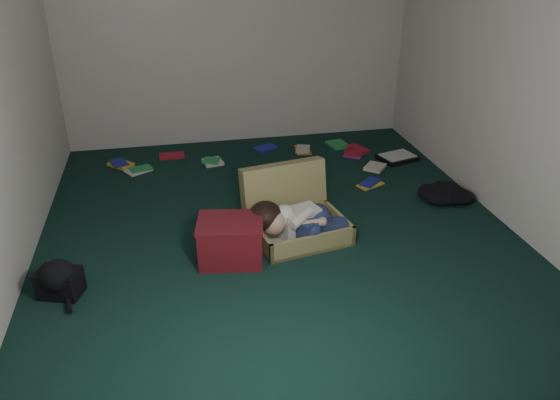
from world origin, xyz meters
name	(u,v)px	position (x,y,z in m)	size (l,w,h in m)	color
floor	(276,228)	(0.00, 0.00, 0.00)	(4.50, 4.50, 0.00)	black
wall_back	(236,31)	(0.00, 2.25, 1.30)	(4.50, 4.50, 0.00)	silver
wall_front	(386,220)	(0.00, -2.25, 1.30)	(4.50, 4.50, 0.00)	silver
wall_right	(511,68)	(2.00, 0.00, 1.30)	(4.50, 4.50, 0.00)	silver
suitcase	(293,214)	(0.13, -0.08, 0.17)	(0.88, 0.87, 0.56)	#988D53
person	(297,220)	(0.11, -0.27, 0.21)	(0.84, 0.41, 0.34)	silver
maroon_bin	(231,241)	(-0.45, -0.42, 0.17)	(0.56, 0.48, 0.35)	#5C121A
backpack	(59,282)	(-1.70, -0.62, 0.11)	(0.36, 0.29, 0.22)	black
clothing_pile	(444,191)	(1.70, 0.24, 0.07)	(0.45, 0.37, 0.14)	black
paper_tray	(397,157)	(1.64, 1.24, 0.03)	(0.47, 0.40, 0.06)	black
book_scatter	(274,159)	(0.28, 1.52, 0.01)	(2.95, 1.49, 0.02)	yellow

